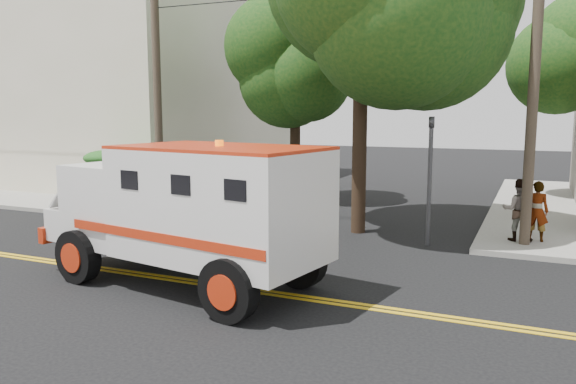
% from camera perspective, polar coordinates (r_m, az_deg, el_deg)
% --- Properties ---
extents(ground, '(100.00, 100.00, 0.00)m').
position_cam_1_polar(ground, '(12.54, -8.44, -9.20)').
color(ground, black).
rests_on(ground, ground).
extents(sidewalk_nw, '(17.00, 17.00, 0.15)m').
position_cam_1_polar(sidewalk_nw, '(31.12, -16.21, 1.06)').
color(sidewalk_nw, gray).
rests_on(sidewalk_nw, ground).
extents(building_left, '(16.00, 14.00, 10.00)m').
position_cam_1_polar(building_left, '(33.38, -17.55, 10.20)').
color(building_left, beige).
rests_on(building_left, sidewalk_nw).
extents(utility_pole_left, '(0.28, 0.28, 9.00)m').
position_cam_1_polar(utility_pole_left, '(20.13, -13.14, 10.13)').
color(utility_pole_left, '#382D23').
rests_on(utility_pole_left, ground).
extents(utility_pole_right, '(0.28, 0.28, 9.00)m').
position_cam_1_polar(utility_pole_right, '(16.31, 23.71, 10.20)').
color(utility_pole_right, '#382D23').
rests_on(utility_pole_right, ground).
extents(tree_left, '(4.48, 4.20, 7.70)m').
position_cam_1_polar(tree_left, '(23.80, 1.26, 12.96)').
color(tree_left, black).
rests_on(tree_left, ground).
extents(traffic_signal, '(0.15, 0.18, 3.60)m').
position_cam_1_polar(traffic_signal, '(15.98, 14.23, 2.52)').
color(traffic_signal, '#3F3F42').
rests_on(traffic_signal, ground).
extents(accessibility_sign, '(0.45, 0.10, 2.02)m').
position_cam_1_polar(accessibility_sign, '(20.74, -13.90, 1.37)').
color(accessibility_sign, '#3F3F42').
rests_on(accessibility_sign, ground).
extents(palm_planter, '(3.52, 2.63, 2.36)m').
position_cam_1_polar(palm_planter, '(21.84, -15.77, 2.37)').
color(palm_planter, '#1E3314').
rests_on(palm_planter, sidewalk_nw).
extents(armored_truck, '(7.00, 3.59, 3.04)m').
position_cam_1_polar(armored_truck, '(12.08, -10.01, -1.46)').
color(armored_truck, silver).
rests_on(armored_truck, ground).
extents(pedestrian_a, '(0.64, 0.45, 1.69)m').
position_cam_1_polar(pedestrian_a, '(17.03, 23.95, -1.78)').
color(pedestrian_a, gray).
rests_on(pedestrian_a, sidewalk_ne).
extents(pedestrian_b, '(0.89, 0.71, 1.74)m').
position_cam_1_polar(pedestrian_b, '(16.87, 22.35, -1.69)').
color(pedestrian_b, gray).
rests_on(pedestrian_b, sidewalk_ne).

